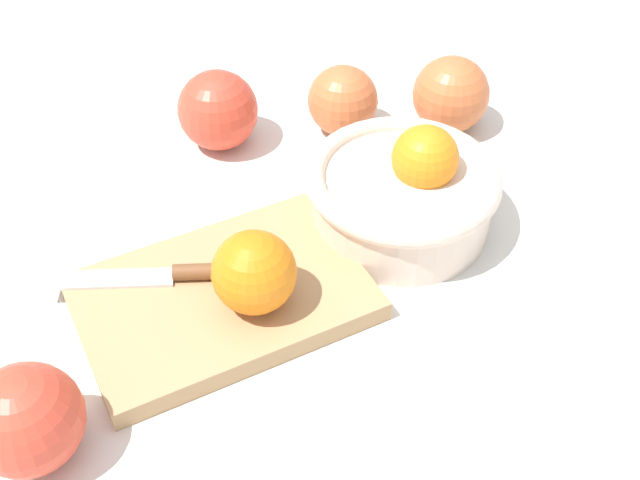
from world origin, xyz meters
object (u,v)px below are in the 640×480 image
(apple_front_left, at_px, (343,101))
(apple_back_right, at_px, (27,420))
(bowl, at_px, (404,192))
(knife, at_px, (161,275))
(apple_mid_left, at_px, (451,94))
(orange_on_board, at_px, (254,272))
(apple_front_left_2, at_px, (218,110))
(cutting_board, at_px, (222,298))

(apple_front_left, bearing_deg, apple_back_right, 21.06)
(bowl, height_order, apple_back_right, bowl)
(apple_back_right, bearing_deg, knife, -152.95)
(knife, xyz_separation_m, apple_mid_left, (-0.36, -0.02, 0.02))
(bowl, height_order, knife, bowl)
(orange_on_board, distance_m, apple_mid_left, 0.33)
(apple_front_left, bearing_deg, bowl, 70.10)
(bowl, xyz_separation_m, knife, (0.22, -0.06, -0.02))
(orange_on_board, height_order, apple_front_left_2, orange_on_board)
(apple_front_left_2, bearing_deg, apple_back_right, 36.15)
(apple_back_right, bearing_deg, apple_front_left_2, -143.85)
(apple_back_right, height_order, apple_front_left, apple_back_right)
(bowl, relative_size, apple_front_left, 2.37)
(bowl, xyz_separation_m, apple_mid_left, (-0.14, -0.08, 0.00))
(cutting_board, relative_size, apple_front_left, 3.18)
(cutting_board, height_order, apple_back_right, apple_back_right)
(apple_front_left_2, bearing_deg, bowl, 105.95)
(bowl, xyz_separation_m, orange_on_board, (0.17, 0.01, 0.01))
(bowl, relative_size, knife, 1.30)
(cutting_board, bearing_deg, apple_front_left, -151.84)
(apple_front_left, bearing_deg, knife, 17.57)
(cutting_board, relative_size, knife, 1.74)
(cutting_board, relative_size, apple_back_right, 2.95)
(apple_front_left_2, distance_m, apple_mid_left, 0.24)
(bowl, bearing_deg, apple_mid_left, -150.58)
(orange_on_board, xyz_separation_m, apple_back_right, (0.19, 0.00, -0.01))
(cutting_board, xyz_separation_m, apple_front_left, (-0.24, -0.13, 0.03))
(orange_on_board, bearing_deg, apple_mid_left, -163.99)
(bowl, height_order, apple_front_left_2, bowl)
(cutting_board, distance_m, apple_mid_left, 0.34)
(bowl, distance_m, apple_mid_left, 0.17)
(cutting_board, distance_m, knife, 0.05)
(apple_front_left, bearing_deg, cutting_board, 28.16)
(orange_on_board, height_order, apple_mid_left, orange_on_board)
(cutting_board, height_order, apple_front_left, apple_front_left)
(cutting_board, bearing_deg, apple_mid_left, -169.38)
(orange_on_board, bearing_deg, bowl, -177.00)
(apple_back_right, xyz_separation_m, apple_front_left_2, (-0.31, -0.22, 0.00))
(cutting_board, relative_size, apple_front_left_2, 2.86)
(knife, bearing_deg, cutting_board, 127.15)
(knife, distance_m, apple_mid_left, 0.36)
(knife, distance_m, apple_front_left, 0.29)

